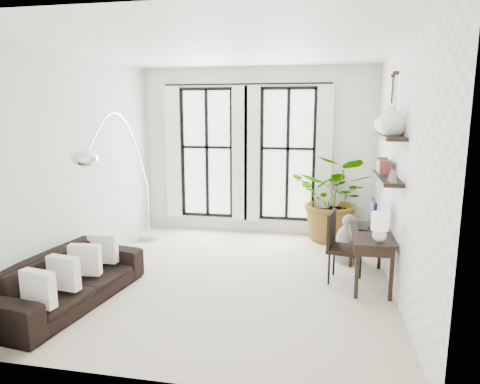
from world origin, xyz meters
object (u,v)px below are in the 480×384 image
(plant, at_px, (334,198))
(desk_chair, at_px, (339,242))
(sofa, at_px, (69,280))
(desk, at_px, (371,236))
(buddha, at_px, (348,242))
(arc_lamp, at_px, (121,146))

(plant, xyz_separation_m, desk_chair, (0.03, -1.97, -0.24))
(sofa, relative_size, desk_chair, 2.15)
(desk, bearing_deg, buddha, 104.79)
(sofa, distance_m, buddha, 4.17)
(desk, bearing_deg, desk_chair, 173.75)
(sofa, relative_size, plant, 1.33)
(desk, height_order, desk_chair, desk)
(plant, relative_size, arc_lamp, 0.53)
(desk_chair, xyz_separation_m, arc_lamp, (-3.23, 0.00, 1.29))
(plant, xyz_separation_m, arc_lamp, (-3.20, -1.97, 1.05))
(sofa, relative_size, buddha, 2.79)
(desk_chair, height_order, buddha, desk_chair)
(desk, bearing_deg, plant, 102.51)
(desk_chair, distance_m, arc_lamp, 3.48)
(desk, xyz_separation_m, buddha, (-0.24, 0.90, -0.37))
(desk_chair, bearing_deg, sofa, -145.80)
(sofa, bearing_deg, arc_lamp, 3.54)
(sofa, distance_m, desk_chair, 3.62)
(desk, xyz_separation_m, desk_chair, (-0.42, 0.05, -0.13))
(desk, relative_size, buddha, 1.61)
(plant, height_order, desk_chair, plant)
(desk_chair, bearing_deg, buddha, 89.87)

